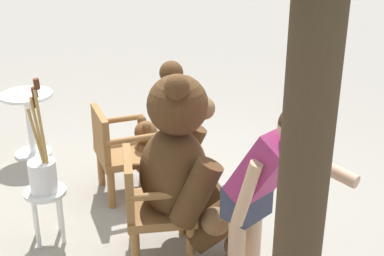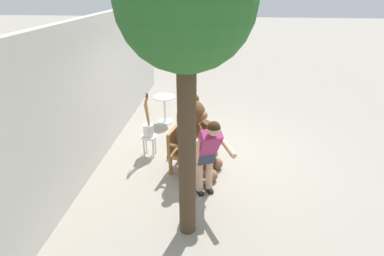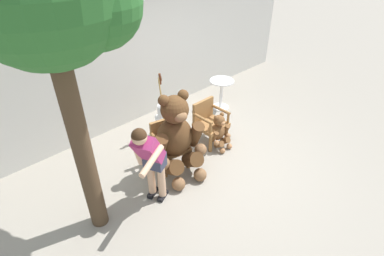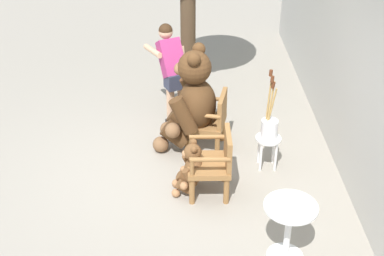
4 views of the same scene
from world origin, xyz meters
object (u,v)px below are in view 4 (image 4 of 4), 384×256
Objects in this scene: teddy_bear_small at (191,168)px; brush_bucket at (269,126)px; person_visitor at (172,67)px; white_stool at (268,144)px; teddy_bear_large at (191,100)px; round_side_table at (289,226)px; wooden_chair_left at (210,119)px; wooden_chair_right at (214,161)px.

teddy_bear_small is 1.20m from brush_bucket.
brush_bucket is at bearing 45.51° from person_visitor.
brush_bucket is (-0.00, -0.00, 0.29)m from white_stool.
teddy_bear_large reaches higher than round_side_table.
wooden_chair_left is 1.02m from wooden_chair_right.
wooden_chair_right reaches higher than round_side_table.
teddy_bear_large reaches higher than person_visitor.
wooden_chair_left and wooden_chair_right have the same top height.
white_stool is 1.72m from round_side_table.
wooden_chair_left is 0.90× the size of brush_bucket.
round_side_table is (1.72, -0.03, 0.09)m from white_stool.
person_visitor is 2.09× the size of round_side_table.
brush_bucket is (-0.54, 0.75, 0.18)m from wooden_chair_right.
wooden_chair_left is 2.32m from round_side_table.
person_visitor is 3.27m from round_side_table.
teddy_bear_large is (-1.06, -0.26, 0.29)m from wooden_chair_right.
round_side_table is (1.18, 1.00, 0.09)m from teddy_bear_small.
teddy_bear_large is 2.12× the size of round_side_table.
wooden_chair_left is 0.39m from teddy_bear_large.
brush_bucket is at bearing 57.29° from wooden_chair_left.
person_visitor reaches higher than white_stool.
teddy_bear_small is (-0.00, -0.28, -0.10)m from wooden_chair_right.
wooden_chair_right is at bearing 89.96° from teddy_bear_small.
teddy_bear_small reaches higher than white_stool.
person_visitor is 1.82m from brush_bucket.
teddy_bear_small is at bearing -15.28° from wooden_chair_left.
wooden_chair_left is 1.04m from person_visitor.
person_visitor is at bearing -134.53° from white_stool.
person_visitor is 3.28× the size of white_stool.
brush_bucket is 1.33× the size of round_side_table.
white_stool is 0.64× the size of round_side_table.
brush_bucket is (0.48, 0.75, 0.18)m from wooden_chair_left.
wooden_chair_left is 1.00× the size of wooden_chair_right.
round_side_table is at bearing 40.37° from teddy_bear_small.
teddy_bear_small is at bearing -1.05° from teddy_bear_large.
white_stool is (-0.54, 1.03, -0.00)m from teddy_bear_small.
wooden_chair_right is 0.93m from white_stool.
wooden_chair_right is (1.02, 0.00, 0.00)m from wooden_chair_left.
white_stool is at bearing 45.47° from person_visitor.
wooden_chair_left is at bearing -179.92° from wooden_chair_right.
brush_bucket is (1.26, 1.28, -0.26)m from person_visitor.
round_side_table is (2.23, 0.98, -0.30)m from teddy_bear_large.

